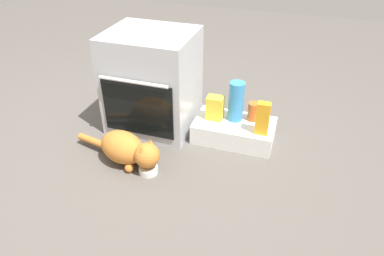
{
  "coord_description": "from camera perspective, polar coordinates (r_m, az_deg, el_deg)",
  "views": [
    {
      "loc": [
        0.98,
        -1.79,
        1.56
      ],
      "look_at": [
        0.36,
        0.1,
        0.25
      ],
      "focal_mm": 33.49,
      "sensor_mm": 36.0,
      "label": 1
    }
  ],
  "objects": [
    {
      "name": "oven",
      "position": [
        2.74,
        -6.33,
        7.43
      ],
      "size": [
        0.63,
        0.59,
        0.75
      ],
      "color": "#B7BABF",
      "rests_on": "ground"
    },
    {
      "name": "water_bottle",
      "position": [
        2.61,
        7.05,
        4.22
      ],
      "size": [
        0.11,
        0.11,
        0.3
      ],
      "primitive_type": "cylinder",
      "color": "#388CD1",
      "rests_on": "pantry_cabinet"
    },
    {
      "name": "sauce_jar",
      "position": [
        2.66,
        9.72,
        2.59
      ],
      "size": [
        0.08,
        0.08,
        0.14
      ],
      "primitive_type": "cylinder",
      "color": "#D16023",
      "rests_on": "pantry_cabinet"
    },
    {
      "name": "cat",
      "position": [
        2.44,
        -10.27,
        -3.29
      ],
      "size": [
        0.7,
        0.29,
        0.24
      ],
      "rotation": [
        0.0,
        0.0,
        -0.24
      ],
      "color": "#C6752D",
      "rests_on": "ground"
    },
    {
      "name": "ground",
      "position": [
        2.57,
        -8.3,
        -4.49
      ],
      "size": [
        8.0,
        8.0,
        0.0
      ],
      "primitive_type": "plane",
      "color": "#56514C"
    },
    {
      "name": "pantry_cabinet",
      "position": [
        2.69,
        6.7,
        -0.38
      ],
      "size": [
        0.59,
        0.34,
        0.15
      ],
      "primitive_type": "cube",
      "color": "white",
      "rests_on": "ground"
    },
    {
      "name": "juice_carton",
      "position": [
        2.49,
        11.18,
        1.49
      ],
      "size": [
        0.09,
        0.06,
        0.24
      ],
      "primitive_type": "cube",
      "color": "orange",
      "rests_on": "pantry_cabinet"
    },
    {
      "name": "food_bowl",
      "position": [
        2.41,
        -6.96,
        -6.51
      ],
      "size": [
        0.13,
        0.13,
        0.07
      ],
      "color": "white",
      "rests_on": "ground"
    },
    {
      "name": "snack_bag",
      "position": [
        2.63,
        3.68,
        3.2
      ],
      "size": [
        0.12,
        0.09,
        0.18
      ],
      "primitive_type": "cube",
      "color": "yellow",
      "rests_on": "pantry_cabinet"
    }
  ]
}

